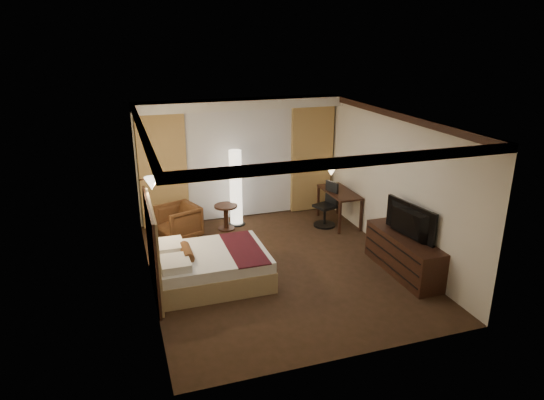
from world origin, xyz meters
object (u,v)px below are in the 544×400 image
object	(u,v)px
floor_lamp	(236,188)
desk	(339,207)
side_table	(226,217)
television	(405,218)
bed	(212,267)
armchair	(178,220)
dresser	(403,254)
office_chair	(325,205)

from	to	relation	value
floor_lamp	desk	distance (m)	2.31
side_table	television	size ratio (longest dim) A/B	0.47
bed	floor_lamp	distance (m)	2.68
desk	television	world-z (taller)	television
armchair	dresser	distance (m)	4.50
side_table	bed	bearing A→B (deg)	-108.96
bed	dresser	size ratio (longest dim) A/B	1.04
armchair	desk	xyz separation A→B (m)	(3.48, -0.31, -0.01)
side_table	office_chair	size ratio (longest dim) A/B	0.56
bed	desk	size ratio (longest dim) A/B	1.52
floor_lamp	dresser	bearing A→B (deg)	-54.58
desk	dresser	size ratio (longest dim) A/B	0.69
bed	office_chair	bearing A→B (deg)	31.10
dresser	armchair	bearing A→B (deg)	141.59
television	armchair	bearing A→B (deg)	42.84
bed	floor_lamp	bearing A→B (deg)	66.67
floor_lamp	office_chair	xyz separation A→B (m)	(1.81, -0.69, -0.35)
side_table	desk	world-z (taller)	desk
office_chair	dresser	size ratio (longest dim) A/B	0.55
bed	armchair	bearing A→B (deg)	97.41
bed	armchair	distance (m)	2.10
side_table	floor_lamp	bearing A→B (deg)	35.07
dresser	desk	bearing A→B (deg)	91.15
dresser	television	xyz separation A→B (m)	(-0.03, 0.00, 0.69)
dresser	floor_lamp	bearing A→B (deg)	125.42
bed	desk	bearing A→B (deg)	28.86
bed	office_chair	world-z (taller)	office_chair
side_table	desk	bearing A→B (deg)	-10.20
office_chair	desk	bearing A→B (deg)	-9.54
side_table	dresser	bearing A→B (deg)	-49.52
floor_lamp	office_chair	distance (m)	1.97
floor_lamp	television	world-z (taller)	floor_lamp
armchair	desk	distance (m)	3.49
desk	armchair	bearing A→B (deg)	174.91
floor_lamp	armchair	bearing A→B (deg)	-165.99
armchair	bed	bearing A→B (deg)	-12.69
floor_lamp	desk	bearing A→B (deg)	-16.32
desk	dresser	bearing A→B (deg)	-88.85
desk	office_chair	size ratio (longest dim) A/B	1.25
desk	office_chair	world-z (taller)	office_chair
side_table	television	world-z (taller)	television
side_table	office_chair	world-z (taller)	office_chair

